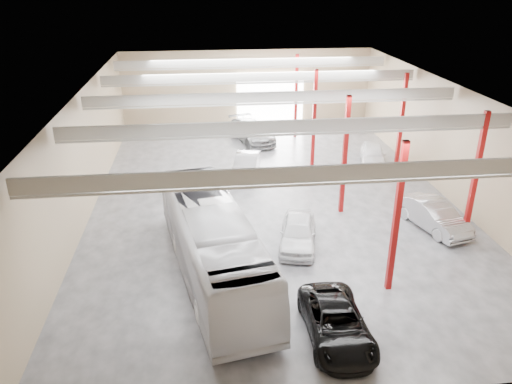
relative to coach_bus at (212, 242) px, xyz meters
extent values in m
cube|color=#3F3F43|center=(4.01, 8.00, -1.75)|extent=(22.00, 32.00, 0.01)
cube|color=#AFAFAA|center=(4.01, 8.00, 5.25)|extent=(22.00, 32.00, 0.12)
cube|color=#887355|center=(4.01, 24.00, 1.75)|extent=(22.00, 0.12, 7.00)
cube|color=#887355|center=(4.01, -8.00, 1.75)|extent=(22.00, 0.12, 7.00)
cube|color=#887355|center=(-6.99, 8.00, 1.75)|extent=(0.12, 32.00, 7.00)
cube|color=#887355|center=(15.01, 8.00, 1.75)|extent=(0.12, 32.00, 7.00)
cube|color=white|center=(6.01, 23.85, 0.75)|extent=(6.00, 0.20, 5.00)
cube|color=maroon|center=(7.81, -2.00, 1.75)|extent=(0.25, 0.25, 7.00)
cube|color=maroon|center=(7.81, 6.00, 1.75)|extent=(0.25, 0.25, 7.00)
cube|color=maroon|center=(7.81, 14.00, 1.75)|extent=(0.25, 0.25, 7.00)
cube|color=maroon|center=(7.81, 21.00, 1.75)|extent=(0.25, 0.25, 7.00)
cube|color=maroon|center=(13.51, 2.00, 1.75)|extent=(0.25, 0.25, 7.00)
cube|color=maroon|center=(13.51, 12.00, 1.75)|extent=(0.25, 0.25, 7.00)
cube|color=#B4B4AF|center=(4.01, -4.00, 4.80)|extent=(21.60, 0.15, 0.60)
cube|color=#B4B4AF|center=(4.01, -4.00, 4.40)|extent=(21.60, 0.10, 0.10)
cube|color=#B4B4AF|center=(4.01, 2.00, 4.80)|extent=(21.60, 0.15, 0.60)
cube|color=#B4B4AF|center=(4.01, 2.00, 4.40)|extent=(21.60, 0.10, 0.10)
cube|color=#B4B4AF|center=(4.01, 8.00, 4.80)|extent=(21.60, 0.15, 0.60)
cube|color=#B4B4AF|center=(4.01, 8.00, 4.40)|extent=(21.60, 0.10, 0.10)
cube|color=#B4B4AF|center=(4.01, 14.00, 4.80)|extent=(21.60, 0.15, 0.60)
cube|color=#B4B4AF|center=(4.01, 14.00, 4.40)|extent=(21.60, 0.10, 0.10)
cube|color=#B4B4AF|center=(4.01, 20.00, 4.80)|extent=(21.60, 0.15, 0.60)
cube|color=#B4B4AF|center=(4.01, 20.00, 4.40)|extent=(21.60, 0.10, 0.10)
imported|color=silver|center=(0.00, 0.00, 0.00)|extent=(5.26, 12.91, 3.50)
imported|color=black|center=(4.58, -5.00, -1.06)|extent=(2.31, 4.98, 1.38)
imported|color=white|center=(4.48, 2.27, -0.98)|extent=(2.81, 4.82, 1.54)
imported|color=silver|center=(2.77, 12.50, -1.01)|extent=(2.55, 4.75, 1.49)
imported|color=gray|center=(3.95, 20.00, -0.89)|extent=(3.99, 6.36, 1.72)
imported|color=#9D9DA2|center=(12.31, 3.33, -0.96)|extent=(2.87, 5.08, 1.59)
imported|color=white|center=(12.31, 13.68, -1.02)|extent=(2.79, 4.58, 1.46)
camera|label=1|loc=(-0.28, -20.14, 11.36)|focal=35.00mm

